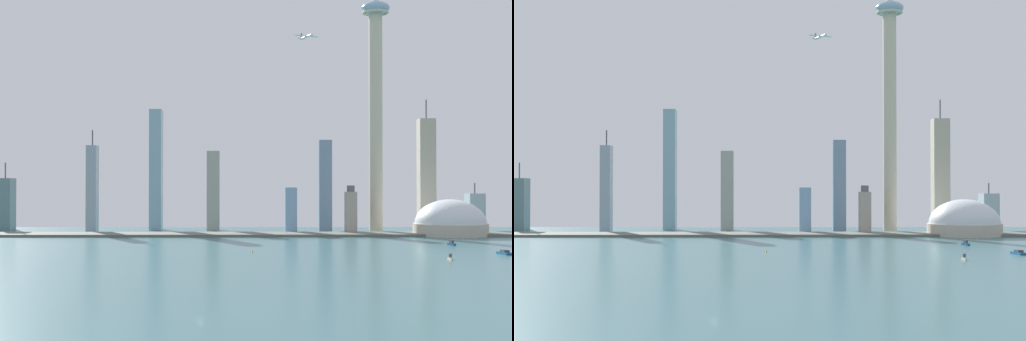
# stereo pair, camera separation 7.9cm
# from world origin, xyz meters

# --- Properties ---
(ground_plane) EXTENTS (6000.00, 6000.00, 0.00)m
(ground_plane) POSITION_xyz_m (0.00, 0.00, 0.00)
(ground_plane) COLOR #38646A
(waterfront_pier) EXTENTS (728.76, 50.85, 2.89)m
(waterfront_pier) POSITION_xyz_m (0.00, 513.52, 1.44)
(waterfront_pier) COLOR #5F645B
(waterfront_pier) RESTS_ON ground
(observation_tower) EXTENTS (33.75, 33.75, 379.01)m
(observation_tower) POSITION_xyz_m (175.46, 557.02, 176.19)
(observation_tower) COLOR beige
(observation_tower) RESTS_ON ground
(stadium_dome) EXTENTS (83.43, 83.43, 54.59)m
(stadium_dome) POSITION_xyz_m (251.69, 512.51, 12.02)
(stadium_dome) COLOR #C3B59E
(stadium_dome) RESTS_ON ground
(skyscraper_0) EXTENTS (13.80, 16.64, 53.95)m
(skyscraper_0) POSITION_xyz_m (74.21, 554.57, 26.97)
(skyscraper_0) COLOR #7BA3C6
(skyscraper_0) RESTS_ON ground
(skyscraper_1) EXTENTS (15.61, 16.81, 99.48)m
(skyscraper_1) POSITION_xyz_m (-19.84, 613.54, 49.74)
(skyscraper_1) COLOR #9EA190
(skyscraper_1) RESTS_ON ground
(skyscraper_2) EXTENTS (15.25, 23.72, 152.33)m
(skyscraper_2) POSITION_xyz_m (-92.77, 622.64, 76.17)
(skyscraper_2) COLOR #81A9B7
(skyscraper_2) RESTS_ON ground
(skyscraper_3) EXTENTS (15.62, 13.92, 111.56)m
(skyscraper_3) POSITION_xyz_m (117.78, 582.39, 55.78)
(skyscraper_3) COLOR #6D86A0
(skyscraper_3) RESTS_ON ground
(skyscraper_4) EXTENTS (12.01, 20.02, 123.11)m
(skyscraper_4) POSITION_xyz_m (-164.45, 578.81, 52.35)
(skyscraper_4) COLOR #899DA9
(skyscraper_4) RESTS_ON ground
(skyscraper_5) EXTENTS (12.05, 21.29, 56.29)m
(skyscraper_5) POSITION_xyz_m (143.60, 543.51, 25.91)
(skyscraper_5) COLOR #A39B8C
(skyscraper_5) RESTS_ON ground
(skyscraper_6) EXTENTS (19.86, 26.32, 85.03)m
(skyscraper_6) POSITION_xyz_m (-282.82, 621.61, 32.73)
(skyscraper_6) COLOR slate
(skyscraper_6) RESTS_ON ground
(skyscraper_7) EXTENTS (19.19, 24.65, 59.16)m
(skyscraper_7) POSITION_xyz_m (303.01, 588.10, 23.34)
(skyscraper_7) COLOR #99B5BD
(skyscraper_7) RESTS_ON ground
(skyscraper_8) EXTENTS (19.73, 20.12, 162.43)m
(skyscraper_8) POSITION_xyz_m (244.31, 592.12, 69.38)
(skyscraper_8) COLOR #B2A891
(skyscraper_8) RESTS_ON ground
(boat_0) EXTENTS (5.76, 11.48, 4.97)m
(boat_0) POSITION_xyz_m (215.28, 378.32, 1.78)
(boat_0) COLOR navy
(boat_0) RESTS_ON ground
(boat_2) EXTENTS (9.18, 17.97, 7.36)m
(boat_2) POSITION_xyz_m (234.04, 288.02, 1.38)
(boat_2) COLOR #13517D
(boat_2) RESTS_ON ground
(boat_3) EXTENTS (2.87, 6.59, 8.04)m
(boat_3) POSITION_xyz_m (175.94, 241.54, 1.82)
(boat_3) COLOR beige
(boat_3) RESTS_ON ground
(channel_buoy_0) EXTENTS (1.66, 1.66, 2.32)m
(channel_buoy_0) POSITION_xyz_m (26.25, 311.26, 1.16)
(channel_buoy_0) COLOR yellow
(channel_buoy_0) RESTS_ON ground
(airplane) EXTENTS (27.13, 27.94, 7.59)m
(airplane) POSITION_xyz_m (88.64, 507.70, 223.45)
(airplane) COLOR silver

